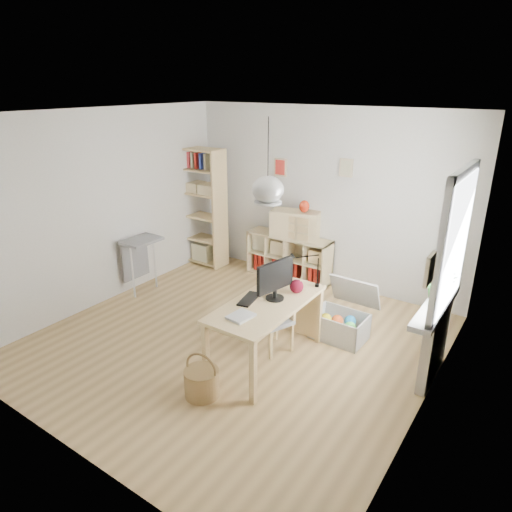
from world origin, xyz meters
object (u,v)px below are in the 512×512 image
Objects in this scene: chair at (277,317)px; monitor at (275,278)px; tall_bookshelf at (202,202)px; storage_chest at (343,320)px; desk at (267,310)px; cube_shelf at (289,260)px; drawer_chest at (295,224)px.

monitor is at bearing -46.40° from chair.
tall_bookshelf is 2.67× the size of storage_chest.
storage_chest is at bearing 63.78° from desk.
cube_shelf is 1.88× the size of drawer_chest.
cube_shelf is 0.70× the size of tall_bookshelf.
storage_chest is at bearing -39.32° from cube_shelf.
chair is (2.54, -1.65, -0.67)m from tall_bookshelf.
drawer_chest is at bearing 126.76° from monitor.
tall_bookshelf is 3.11m from chair.
cube_shelf is at bearing 10.19° from tall_bookshelf.
tall_bookshelf is at bearing 157.57° from monitor.
drawer_chest is at bearing 8.10° from tall_bookshelf.
tall_bookshelf reaches higher than storage_chest.
tall_bookshelf is 2.70× the size of chair.
drawer_chest is (-0.93, 2.07, -0.07)m from monitor.
storage_chest is 1.00× the size of drawer_chest.
tall_bookshelf reaches higher than monitor.
storage_chest is 1.26m from monitor.
monitor is at bearing -116.23° from storage_chest.
desk is at bearing -60.39° from chair.
drawer_chest is at bearing 140.55° from storage_chest.
monitor is (1.05, -2.12, 0.70)m from cube_shelf.
chair is at bearing -126.03° from storage_chest.
monitor is 2.27m from drawer_chest.
desk is 1.19m from storage_chest.
desk is 3.27m from tall_bookshelf.
chair is 2.14m from drawer_chest.
monitor is at bearing 74.71° from desk.
cube_shelf is 2.47m from monitor.
desk reaches higher than cube_shelf.
desk is 0.38m from chair.
drawer_chest is (1.69, 0.24, -0.16)m from tall_bookshelf.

